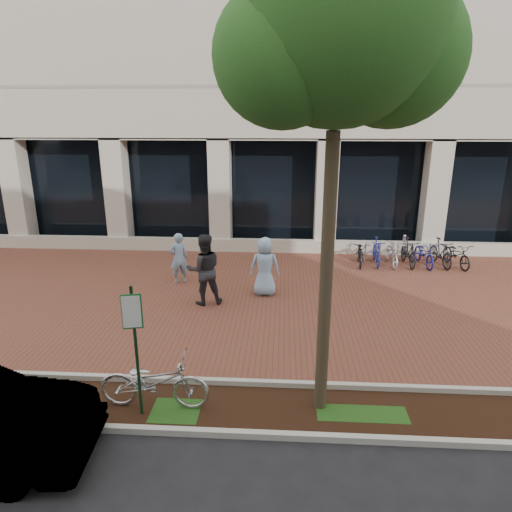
# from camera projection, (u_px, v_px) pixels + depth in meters

# --- Properties ---
(ground) EXTENTS (120.00, 120.00, 0.00)m
(ground) POSITION_uv_depth(u_px,v_px,m) (267.00, 297.00, 13.24)
(ground) COLOR black
(ground) RESTS_ON ground
(brick_plaza) EXTENTS (40.00, 9.00, 0.01)m
(brick_plaza) POSITION_uv_depth(u_px,v_px,m) (267.00, 297.00, 13.24)
(brick_plaza) COLOR brown
(brick_plaza) RESTS_ON ground
(planting_strip) EXTENTS (40.00, 1.50, 0.01)m
(planting_strip) POSITION_uv_depth(u_px,v_px,m) (257.00, 409.00, 8.24)
(planting_strip) COLOR black
(planting_strip) RESTS_ON ground
(curb_plaza_side) EXTENTS (40.00, 0.12, 0.12)m
(curb_plaza_side) POSITION_uv_depth(u_px,v_px,m) (259.00, 383.00, 8.94)
(curb_plaza_side) COLOR #B4B4AA
(curb_plaza_side) RESTS_ON ground
(curb_street_side) EXTENTS (40.00, 0.12, 0.12)m
(curb_street_side) POSITION_uv_depth(u_px,v_px,m) (254.00, 435.00, 7.51)
(curb_street_side) COLOR #B4B4AA
(curb_street_side) RESTS_ON ground
(parking_sign) EXTENTS (0.34, 0.07, 2.45)m
(parking_sign) POSITION_uv_depth(u_px,v_px,m) (135.00, 336.00, 7.64)
(parking_sign) COLOR #153B1D
(parking_sign) RESTS_ON ground
(street_tree) EXTENTS (3.72, 3.10, 7.97)m
(street_tree) POSITION_uv_depth(u_px,v_px,m) (342.00, 33.00, 6.48)
(street_tree) COLOR #4C3F2B
(street_tree) RESTS_ON ground
(locked_bicycle) EXTENTS (1.99, 0.70, 1.05)m
(locked_bicycle) POSITION_uv_depth(u_px,v_px,m) (154.00, 382.00, 8.17)
(locked_bicycle) COLOR #B6B6BB
(locked_bicycle) RESTS_ON ground
(pedestrian_left) EXTENTS (0.70, 0.60, 1.61)m
(pedestrian_left) POSITION_uv_depth(u_px,v_px,m) (179.00, 258.00, 14.15)
(pedestrian_left) COLOR #7E9EBD
(pedestrian_left) RESTS_ON ground
(pedestrian_mid) EXTENTS (1.15, 1.01, 2.01)m
(pedestrian_mid) POSITION_uv_depth(u_px,v_px,m) (204.00, 269.00, 12.53)
(pedestrian_mid) COLOR #26262B
(pedestrian_mid) RESTS_ON ground
(pedestrian_right) EXTENTS (0.86, 0.57, 1.74)m
(pedestrian_right) POSITION_uv_depth(u_px,v_px,m) (265.00, 267.00, 13.19)
(pedestrian_right) COLOR #92B9D9
(pedestrian_right) RESTS_ON ground
(bollard) EXTENTS (0.12, 0.12, 0.91)m
(bollard) POSITION_uv_depth(u_px,v_px,m) (404.00, 246.00, 16.62)
(bollard) COLOR silver
(bollard) RESTS_ON ground
(bike_rack_cluster) EXTENTS (4.12, 1.72, 0.95)m
(bike_rack_cluster) POSITION_uv_depth(u_px,v_px,m) (408.00, 253.00, 15.89)
(bike_rack_cluster) COLOR black
(bike_rack_cluster) RESTS_ON ground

